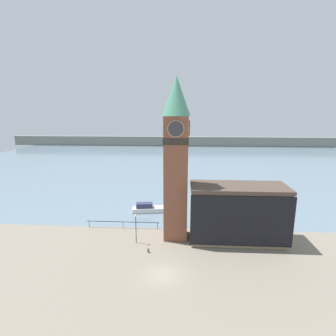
{
  "coord_description": "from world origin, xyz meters",
  "views": [
    {
      "loc": [
        2.24,
        -27.19,
        18.91
      ],
      "look_at": [
        0.23,
        7.21,
        11.24
      ],
      "focal_mm": 28.0,
      "sensor_mm": 36.0,
      "label": 1
    }
  ],
  "objects_px": {
    "clock_tower": "(176,156)",
    "lamp_post": "(136,223)",
    "pier_building": "(238,213)",
    "mooring_bollard_near": "(148,250)",
    "boat_near": "(150,208)"
  },
  "relations": [
    {
      "from": "pier_building",
      "to": "boat_near",
      "type": "height_order",
      "value": "pier_building"
    },
    {
      "from": "lamp_post",
      "to": "boat_near",
      "type": "bearing_deg",
      "value": 87.92
    },
    {
      "from": "boat_near",
      "to": "lamp_post",
      "type": "relative_size",
      "value": 1.64
    },
    {
      "from": "clock_tower",
      "to": "mooring_bollard_near",
      "type": "bearing_deg",
      "value": -126.08
    },
    {
      "from": "lamp_post",
      "to": "mooring_bollard_near",
      "type": "bearing_deg",
      "value": -50.63
    },
    {
      "from": "pier_building",
      "to": "lamp_post",
      "type": "bearing_deg",
      "value": -172.88
    },
    {
      "from": "pier_building",
      "to": "lamp_post",
      "type": "distance_m",
      "value": 14.88
    },
    {
      "from": "clock_tower",
      "to": "mooring_bollard_near",
      "type": "relative_size",
      "value": 37.49
    },
    {
      "from": "clock_tower",
      "to": "lamp_post",
      "type": "relative_size",
      "value": 5.34
    },
    {
      "from": "pier_building",
      "to": "boat_near",
      "type": "distance_m",
      "value": 17.83
    },
    {
      "from": "pier_building",
      "to": "clock_tower",
      "type": "bearing_deg",
      "value": 177.35
    },
    {
      "from": "pier_building",
      "to": "mooring_bollard_near",
      "type": "bearing_deg",
      "value": -160.66
    },
    {
      "from": "clock_tower",
      "to": "pier_building",
      "type": "distance_m",
      "value": 12.27
    },
    {
      "from": "clock_tower",
      "to": "lamp_post",
      "type": "xyz_separation_m",
      "value": [
        -5.65,
        -2.26,
        -9.42
      ]
    },
    {
      "from": "pier_building",
      "to": "lamp_post",
      "type": "relative_size",
      "value": 3.17
    }
  ]
}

